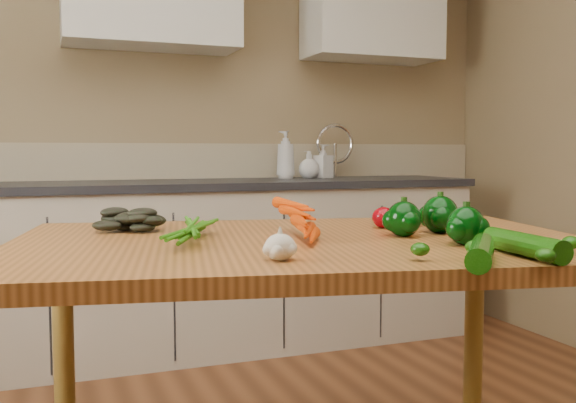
# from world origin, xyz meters

# --- Properties ---
(room) EXTENTS (4.04, 5.04, 2.64)m
(room) POSITION_xyz_m (0.00, 0.17, 1.25)
(room) COLOR brown
(room) RESTS_ON ground
(counter_run) EXTENTS (2.84, 0.64, 1.14)m
(counter_run) POSITION_xyz_m (0.21, 2.19, 0.46)
(counter_run) COLOR #B6AA97
(counter_run) RESTS_ON ground
(table) EXTENTS (1.70, 1.27, 0.82)m
(table) POSITION_xyz_m (0.00, 0.45, 0.73)
(table) COLOR #A96731
(table) RESTS_ON ground
(soap_bottle_a) EXTENTS (0.14, 0.14, 0.27)m
(soap_bottle_a) POSITION_xyz_m (0.64, 2.29, 1.04)
(soap_bottle_a) COLOR silver
(soap_bottle_a) RESTS_ON counter_run
(soap_bottle_b) EXTENTS (0.12, 0.12, 0.20)m
(soap_bottle_b) POSITION_xyz_m (0.87, 2.28, 1.00)
(soap_bottle_b) COLOR silver
(soap_bottle_b) RESTS_ON counter_run
(soap_bottle_c) EXTENTS (0.17, 0.17, 0.16)m
(soap_bottle_c) POSITION_xyz_m (0.78, 2.28, 0.98)
(soap_bottle_c) COLOR silver
(soap_bottle_c) RESTS_ON counter_run
(carrot_bunch) EXTENTS (0.32, 0.27, 0.08)m
(carrot_bunch) POSITION_xyz_m (-0.09, 0.50, 0.86)
(carrot_bunch) COLOR #E74405
(carrot_bunch) RESTS_ON table
(leafy_greens) EXTENTS (0.22, 0.20, 0.11)m
(leafy_greens) POSITION_xyz_m (-0.40, 0.80, 0.88)
(leafy_greens) COLOR black
(leafy_greens) RESTS_ON table
(garlic_bulb) EXTENTS (0.07, 0.07, 0.06)m
(garlic_bulb) POSITION_xyz_m (-0.17, 0.15, 0.85)
(garlic_bulb) COLOR beige
(garlic_bulb) RESTS_ON table
(pepper_a) EXTENTS (0.10, 0.10, 0.10)m
(pepper_a) POSITION_xyz_m (0.28, 0.40, 0.87)
(pepper_a) COLOR black
(pepper_a) RESTS_ON table
(pepper_b) EXTENTS (0.10, 0.10, 0.10)m
(pepper_b) POSITION_xyz_m (0.41, 0.42, 0.87)
(pepper_b) COLOR black
(pepper_b) RESTS_ON table
(pepper_c) EXTENTS (0.09, 0.09, 0.09)m
(pepper_c) POSITION_xyz_m (0.34, 0.20, 0.87)
(pepper_c) COLOR black
(pepper_c) RESTS_ON table
(tomato_a) EXTENTS (0.07, 0.07, 0.06)m
(tomato_a) POSITION_xyz_m (0.32, 0.58, 0.85)
(tomato_a) COLOR #95020C
(tomato_a) RESTS_ON table
(tomato_b) EXTENTS (0.06, 0.06, 0.06)m
(tomato_b) POSITION_xyz_m (0.35, 0.64, 0.85)
(tomato_b) COLOR #CF5905
(tomato_b) RESTS_ON table
(tomato_c) EXTENTS (0.06, 0.06, 0.06)m
(tomato_c) POSITION_xyz_m (0.43, 0.59, 0.85)
(tomato_c) COLOR #CF5905
(tomato_c) RESTS_ON table
(zucchini_a) EXTENTS (0.07, 0.25, 0.05)m
(zucchini_a) POSITION_xyz_m (0.35, 0.00, 0.85)
(zucchini_a) COLOR #104507
(zucchini_a) RESTS_ON table
(zucchini_b) EXTENTS (0.20, 0.22, 0.05)m
(zucchini_b) POSITION_xyz_m (0.20, -0.04, 0.85)
(zucchini_b) COLOR #104507
(zucchini_b) RESTS_ON table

